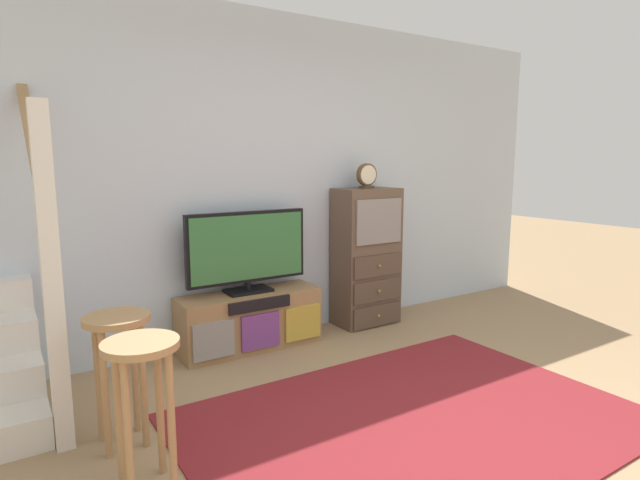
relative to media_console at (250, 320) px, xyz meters
name	(u,v)px	position (x,y,z in m)	size (l,w,h in m)	color
ground_plane	(500,473)	(0.30, -2.19, -0.23)	(20.00, 20.00, 0.00)	#997A56
back_wall	(266,179)	(0.30, 0.27, 1.12)	(6.40, 0.12, 2.70)	silver
area_rug	(414,420)	(0.30, -1.59, -0.22)	(2.60, 1.80, 0.01)	maroon
media_console	(250,320)	(0.00, 0.00, 0.00)	(1.14, 0.38, 0.46)	#997047
television	(247,250)	(0.00, 0.02, 0.58)	(1.00, 0.22, 0.65)	black
side_cabinet	(366,257)	(1.18, 0.01, 0.40)	(0.58, 0.38, 1.25)	brown
desk_clock	(367,176)	(1.16, 0.00, 1.14)	(0.20, 0.08, 0.22)	#4C3823
bar_stool_near	(142,380)	(-1.17, -1.39, 0.30)	(0.34, 0.34, 0.72)	#A37A4C
bar_stool_far	(118,349)	(-1.18, -0.92, 0.30)	(0.34, 0.34, 0.71)	#A37A4C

